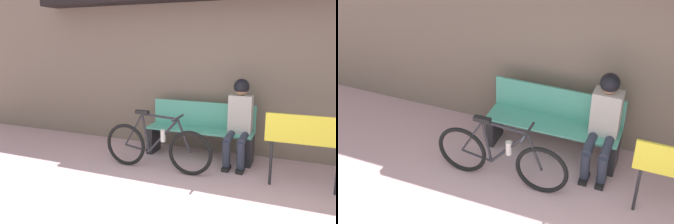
% 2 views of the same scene
% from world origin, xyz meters
% --- Properties ---
extents(storefront_wall, '(12.00, 0.56, 3.20)m').
position_xyz_m(storefront_wall, '(0.00, 3.00, 1.66)').
color(storefront_wall, '#756656').
rests_on(storefront_wall, ground_plane).
extents(park_bench_near, '(1.68, 0.42, 0.87)m').
position_xyz_m(park_bench_near, '(-0.29, 2.59, 0.41)').
color(park_bench_near, '#51A88E').
rests_on(park_bench_near, ground_plane).
extents(bicycle, '(1.63, 0.40, 0.85)m').
position_xyz_m(bicycle, '(-0.69, 1.80, 0.35)').
color(bicycle, black).
rests_on(bicycle, ground_plane).
extents(person_seated, '(0.34, 0.62, 1.28)m').
position_xyz_m(person_seated, '(0.34, 2.48, 0.73)').
color(person_seated, '#2D3342').
rests_on(person_seated, ground_plane).
extents(signboard, '(0.95, 0.04, 0.94)m').
position_xyz_m(signboard, '(1.24, 1.90, 0.70)').
color(signboard, '#232326').
rests_on(signboard, ground_plane).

